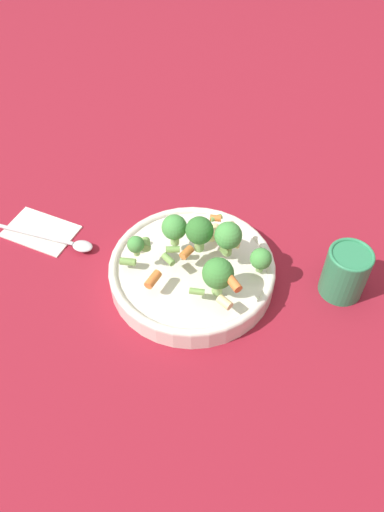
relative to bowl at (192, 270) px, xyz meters
name	(u,v)px	position (x,y,z in m)	size (l,w,h in m)	color
ground_plane	(192,278)	(0.00, 0.00, -0.02)	(3.00, 3.00, 0.00)	maroon
bowl	(192,270)	(0.00, 0.00, 0.00)	(0.27, 0.27, 0.04)	silver
pasta_salad	(207,247)	(-0.01, -0.02, 0.07)	(0.20, 0.24, 0.09)	#8CB766
cup	(346,272)	(-0.02, -0.24, 0.02)	(0.07, 0.07, 0.09)	#2D7F51
napkin	(40,231)	(0.10, 0.27, -0.02)	(0.12, 0.15, 0.01)	white
spoon	(62,241)	(0.07, 0.23, -0.01)	(0.07, 0.18, 0.01)	silver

